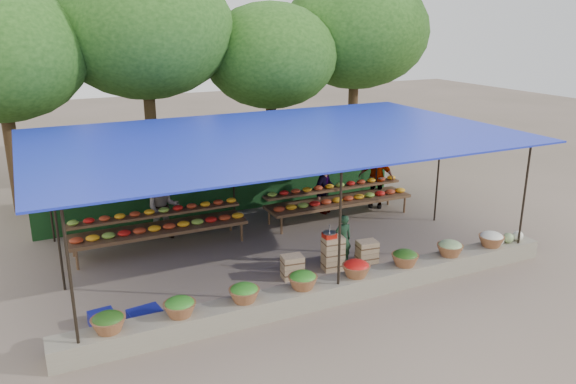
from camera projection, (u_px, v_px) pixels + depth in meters
name	position (u px, v px, depth m)	size (l,w,h in m)	color
ground	(277.00, 250.00, 13.54)	(60.00, 60.00, 0.00)	#65584A
stone_curb	(334.00, 290.00, 11.12)	(10.60, 0.55, 0.40)	slate
stall_canopy	(275.00, 141.00, 12.80)	(10.80, 6.60, 2.82)	black
produce_baskets	(330.00, 274.00, 10.97)	(8.98, 0.58, 0.34)	brown
netting_backdrop	(230.00, 170.00, 15.88)	(10.60, 0.06, 2.50)	#17411A
tree_row	(210.00, 40.00, 17.60)	(16.51, 5.50, 7.12)	#322112
fruit_table_left	(159.00, 224.00, 13.50)	(4.21, 0.95, 0.93)	#4C371E
fruit_table_right	(338.00, 197.00, 15.56)	(4.21, 0.95, 0.93)	#4C371E
crate_counter	(332.00, 256.00, 12.40)	(2.39, 0.39, 0.77)	#9F835B
weighing_scale	(329.00, 235.00, 12.22)	(0.29, 0.29, 0.31)	red
vendor_seated	(343.00, 239.00, 12.67)	(0.42, 0.28, 1.16)	#183520
customer_left	(163.00, 207.00, 14.00)	(0.81, 0.63, 1.67)	slate
customer_mid	(326.00, 186.00, 15.89)	(1.03, 0.59, 1.60)	slate
customer_right	(376.00, 178.00, 16.41)	(1.03, 0.43, 1.75)	slate
blue_crate_front	(145.00, 318.00, 10.12)	(0.57, 0.41, 0.34)	navy
blue_crate_back	(101.00, 318.00, 10.20)	(0.44, 0.32, 0.26)	navy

